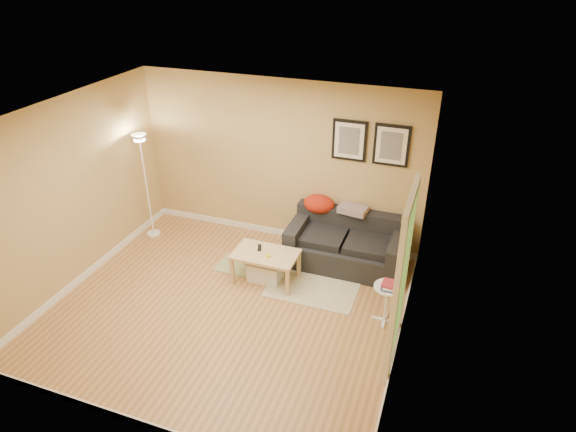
# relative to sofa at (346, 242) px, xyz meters

# --- Properties ---
(floor) EXTENTS (4.50, 4.50, 0.00)m
(floor) POSITION_rel_sofa_xyz_m (-1.22, -1.53, -0.38)
(floor) COLOR #B7834E
(floor) RESTS_ON ground
(ceiling) EXTENTS (4.50, 4.50, 0.00)m
(ceiling) POSITION_rel_sofa_xyz_m (-1.22, -1.53, 2.23)
(ceiling) COLOR white
(ceiling) RESTS_ON wall_back
(wall_back) EXTENTS (4.50, 0.00, 4.50)m
(wall_back) POSITION_rel_sofa_xyz_m (-1.22, 0.47, 0.92)
(wall_back) COLOR tan
(wall_back) RESTS_ON ground
(wall_front) EXTENTS (4.50, 0.00, 4.50)m
(wall_front) POSITION_rel_sofa_xyz_m (-1.22, -3.53, 0.92)
(wall_front) COLOR tan
(wall_front) RESTS_ON ground
(wall_left) EXTENTS (0.00, 4.00, 4.00)m
(wall_left) POSITION_rel_sofa_xyz_m (-3.47, -1.53, 0.92)
(wall_left) COLOR tan
(wall_left) RESTS_ON ground
(wall_right) EXTENTS (0.00, 4.00, 4.00)m
(wall_right) POSITION_rel_sofa_xyz_m (1.03, -1.53, 0.92)
(wall_right) COLOR tan
(wall_right) RESTS_ON ground
(baseboard_back) EXTENTS (4.50, 0.02, 0.10)m
(baseboard_back) POSITION_rel_sofa_xyz_m (-1.22, 0.46, -0.33)
(baseboard_back) COLOR white
(baseboard_back) RESTS_ON ground
(baseboard_front) EXTENTS (4.50, 0.02, 0.10)m
(baseboard_front) POSITION_rel_sofa_xyz_m (-1.22, -3.52, -0.33)
(baseboard_front) COLOR white
(baseboard_front) RESTS_ON ground
(baseboard_left) EXTENTS (0.02, 4.00, 0.10)m
(baseboard_left) POSITION_rel_sofa_xyz_m (-3.46, -1.53, -0.33)
(baseboard_left) COLOR white
(baseboard_left) RESTS_ON ground
(baseboard_right) EXTENTS (0.02, 4.00, 0.10)m
(baseboard_right) POSITION_rel_sofa_xyz_m (1.02, -1.53, -0.33)
(baseboard_right) COLOR white
(baseboard_right) RESTS_ON ground
(sofa) EXTENTS (1.70, 0.90, 0.75)m
(sofa) POSITION_rel_sofa_xyz_m (0.00, 0.00, 0.00)
(sofa) COLOR black
(sofa) RESTS_ON ground
(red_throw) EXTENTS (0.48, 0.36, 0.28)m
(red_throw) POSITION_rel_sofa_xyz_m (-0.52, 0.32, 0.40)
(red_throw) COLOR #B73110
(red_throw) RESTS_ON sofa
(plaid_throw) EXTENTS (0.45, 0.32, 0.10)m
(plaid_throw) POSITION_rel_sofa_xyz_m (0.01, 0.30, 0.41)
(plaid_throw) COLOR tan
(plaid_throw) RESTS_ON sofa
(framed_print_left) EXTENTS (0.50, 0.04, 0.60)m
(framed_print_left) POSITION_rel_sofa_xyz_m (-0.14, 0.45, 1.43)
(framed_print_left) COLOR black
(framed_print_left) RESTS_ON wall_back
(framed_print_right) EXTENTS (0.50, 0.04, 0.60)m
(framed_print_right) POSITION_rel_sofa_xyz_m (0.46, 0.45, 1.43)
(framed_print_right) COLOR black
(framed_print_right) RESTS_ON wall_back
(area_rug) EXTENTS (1.25, 0.85, 0.01)m
(area_rug) POSITION_rel_sofa_xyz_m (-0.27, -0.74, -0.37)
(area_rug) COLOR beige
(area_rug) RESTS_ON ground
(green_runner) EXTENTS (0.70, 0.50, 0.01)m
(green_runner) POSITION_rel_sofa_xyz_m (-1.45, -0.60, -0.37)
(green_runner) COLOR #668C4C
(green_runner) RESTS_ON ground
(coffee_table) EXTENTS (1.01, 0.74, 0.45)m
(coffee_table) POSITION_rel_sofa_xyz_m (-0.97, -0.78, -0.15)
(coffee_table) COLOR tan
(coffee_table) RESTS_ON ground
(remote_control) EXTENTS (0.10, 0.17, 0.02)m
(remote_control) POSITION_rel_sofa_xyz_m (-1.10, -0.69, 0.09)
(remote_control) COLOR black
(remote_control) RESTS_ON coffee_table
(tape_roll) EXTENTS (0.07, 0.07, 0.03)m
(tape_roll) POSITION_rel_sofa_xyz_m (-0.90, -0.86, 0.09)
(tape_roll) COLOR yellow
(tape_roll) RESTS_ON coffee_table
(storage_bin) EXTENTS (0.48, 0.35, 0.30)m
(storage_bin) POSITION_rel_sofa_xyz_m (-0.98, -0.77, -0.23)
(storage_bin) COLOR white
(storage_bin) RESTS_ON ground
(side_table) EXTENTS (0.36, 0.36, 0.55)m
(side_table) POSITION_rel_sofa_xyz_m (0.80, -1.10, -0.10)
(side_table) COLOR white
(side_table) RESTS_ON ground
(book_stack) EXTENTS (0.20, 0.24, 0.07)m
(book_stack) POSITION_rel_sofa_xyz_m (0.81, -1.12, 0.21)
(book_stack) COLOR navy
(book_stack) RESTS_ON side_table
(floor_lamp) EXTENTS (0.23, 0.23, 1.75)m
(floor_lamp) POSITION_rel_sofa_xyz_m (-3.22, -0.23, 0.45)
(floor_lamp) COLOR white
(floor_lamp) RESTS_ON ground
(doorway) EXTENTS (0.12, 1.01, 2.13)m
(doorway) POSITION_rel_sofa_xyz_m (0.98, -1.68, 0.65)
(doorway) COLOR white
(doorway) RESTS_ON ground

